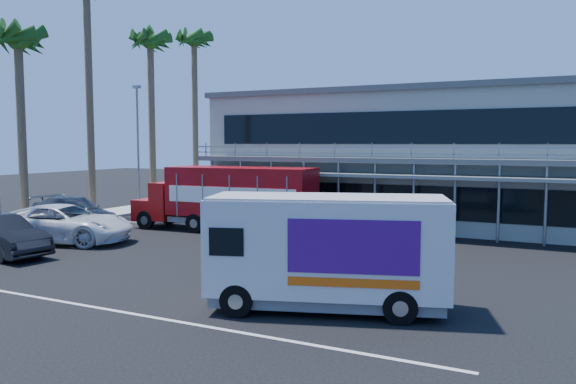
% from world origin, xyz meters
% --- Properties ---
extents(ground, '(120.00, 120.00, 0.00)m').
position_xyz_m(ground, '(0.00, 0.00, 0.00)').
color(ground, black).
rests_on(ground, ground).
extents(building, '(22.40, 12.00, 7.30)m').
position_xyz_m(building, '(3.00, 14.94, 3.66)').
color(building, '#959C8F').
rests_on(building, ground).
extents(curb_strip, '(3.00, 32.00, 0.16)m').
position_xyz_m(curb_strip, '(-15.00, 6.00, 0.08)').
color(curb_strip, '#A5A399').
rests_on(curb_strip, ground).
extents(palm_c, '(2.80, 2.80, 10.75)m').
position_xyz_m(palm_c, '(-14.90, 3.00, 9.21)').
color(palm_c, brown).
rests_on(palm_c, ground).
extents(palm_d, '(2.80, 2.80, 14.75)m').
position_xyz_m(palm_d, '(-15.20, 8.00, 12.80)').
color(palm_d, brown).
rests_on(palm_d, ground).
extents(palm_e, '(2.80, 2.80, 12.25)m').
position_xyz_m(palm_e, '(-14.70, 13.00, 10.57)').
color(palm_e, brown).
rests_on(palm_e, ground).
extents(palm_f, '(2.80, 2.80, 13.25)m').
position_xyz_m(palm_f, '(-15.10, 18.50, 11.47)').
color(palm_f, brown).
rests_on(palm_f, ground).
extents(light_pole_far, '(0.50, 0.25, 8.09)m').
position_xyz_m(light_pole_far, '(-14.20, 11.00, 4.50)').
color(light_pole_far, gray).
rests_on(light_pole_far, ground).
extents(red_truck, '(9.77, 2.86, 3.25)m').
position_xyz_m(red_truck, '(-4.67, 6.72, 1.78)').
color(red_truck, '#AC0E0D').
rests_on(red_truck, ground).
extents(white_van, '(6.61, 3.97, 3.06)m').
position_xyz_m(white_van, '(4.76, -3.42, 1.62)').
color(white_van, silver).
rests_on(white_van, ground).
extents(parked_car_c, '(6.70, 4.42, 1.71)m').
position_xyz_m(parked_car_c, '(-9.65, 0.80, 0.86)').
color(parked_car_c, white).
rests_on(parked_car_c, ground).
extents(parked_car_d, '(6.06, 3.43, 1.66)m').
position_xyz_m(parked_car_d, '(-12.50, 4.00, 0.83)').
color(parked_car_d, '#333A44').
rests_on(parked_car_d, ground).
extents(parked_car_e, '(3.95, 1.63, 1.34)m').
position_xyz_m(parked_car_e, '(-11.64, 10.80, 0.67)').
color(parked_car_e, gray).
rests_on(parked_car_e, ground).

